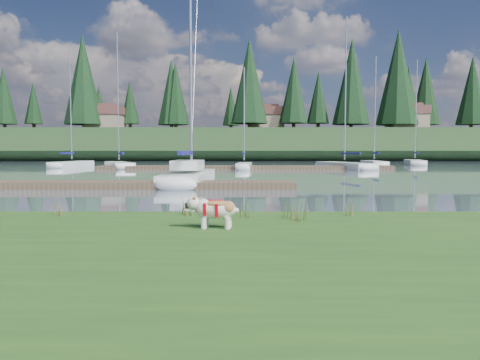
{
  "coord_description": "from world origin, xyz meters",
  "views": [
    {
      "loc": [
        1.68,
        -11.51,
        1.67
      ],
      "look_at": [
        1.65,
        -0.5,
        0.97
      ],
      "focal_mm": 35.0,
      "sensor_mm": 36.0,
      "label": 1
    }
  ],
  "objects": [
    {
      "name": "conifer_2",
      "position": [
        -25.0,
        68.0,
        13.54
      ],
      "size": [
        6.6,
        6.6,
        16.05
      ],
      "color": "#382619",
      "rests_on": "ridge"
    },
    {
      "name": "mud_lip",
      "position": [
        0.0,
        -1.6,
        0.07
      ],
      "size": [
        60.0,
        0.5,
        0.14
      ],
      "primitive_type": "cube",
      "color": "#33281C",
      "rests_on": "ground"
    },
    {
      "name": "sailboat_bg_5",
      "position": [
        21.98,
        43.44,
        0.32
      ],
      "size": [
        3.65,
        8.68,
        12.13
      ],
      "rotation": [
        0.0,
        0.0,
        1.33
      ],
      "color": "silver",
      "rests_on": "ground"
    },
    {
      "name": "house_1",
      "position": [
        6.0,
        71.0,
        7.31
      ],
      "size": [
        6.3,
        5.3,
        4.65
      ],
      "color": "gray",
      "rests_on": "ridge"
    },
    {
      "name": "conifer_7",
      "position": [
        42.0,
        71.0,
        12.19
      ],
      "size": [
        5.28,
        5.28,
        13.2
      ],
      "color": "#382619",
      "rests_on": "ridge"
    },
    {
      "name": "conifer_5",
      "position": [
        15.0,
        70.0,
        10.83
      ],
      "size": [
        3.96,
        3.96,
        10.35
      ],
      "color": "#382619",
      "rests_on": "ridge"
    },
    {
      "name": "bank",
      "position": [
        0.0,
        -6.0,
        0.17
      ],
      "size": [
        60.0,
        9.0,
        0.35
      ],
      "primitive_type": "cube",
      "color": "#284D1A",
      "rests_on": "ground"
    },
    {
      "name": "sailboat_bg_1",
      "position": [
        -10.23,
        33.43,
        0.33
      ],
      "size": [
        4.97,
        8.58,
        12.77
      ],
      "rotation": [
        0.0,
        0.0,
        1.98
      ],
      "color": "silver",
      "rests_on": "ground"
    },
    {
      "name": "weed_4",
      "position": [
        2.59,
        -2.53,
        0.57
      ],
      "size": [
        0.17,
        0.14,
        0.51
      ],
      "color": "#475B23",
      "rests_on": "bank"
    },
    {
      "name": "weed_2",
      "position": [
        2.8,
        -2.87,
        0.63
      ],
      "size": [
        0.17,
        0.14,
        0.67
      ],
      "color": "#475B23",
      "rests_on": "bank"
    },
    {
      "name": "conifer_4",
      "position": [
        3.0,
        66.0,
        13.09
      ],
      "size": [
        6.16,
        6.16,
        15.1
      ],
      "color": "#382619",
      "rests_on": "ridge"
    },
    {
      "name": "dock_far",
      "position": [
        2.0,
        30.0,
        0.15
      ],
      "size": [
        26.0,
        2.2,
        0.3
      ],
      "primitive_type": "cube",
      "color": "#4C3D2C",
      "rests_on": "ground"
    },
    {
      "name": "conifer_3",
      "position": [
        -10.0,
        72.0,
        11.74
      ],
      "size": [
        4.84,
        4.84,
        12.25
      ],
      "color": "#382619",
      "rests_on": "ridge"
    },
    {
      "name": "ground",
      "position": [
        0.0,
        30.0,
        0.0
      ],
      "size": [
        200.0,
        200.0,
        0.0
      ],
      "primitive_type": "plane",
      "color": "slate",
      "rests_on": "ground"
    },
    {
      "name": "weed_1",
      "position": [
        1.76,
        -2.42,
        0.57
      ],
      "size": [
        0.17,
        0.14,
        0.52
      ],
      "color": "#475B23",
      "rests_on": "bank"
    },
    {
      "name": "weed_3",
      "position": [
        -1.98,
        -2.21,
        0.56
      ],
      "size": [
        0.17,
        0.14,
        0.49
      ],
      "color": "#475B23",
      "rests_on": "bank"
    },
    {
      "name": "conifer_6",
      "position": [
        28.0,
        68.0,
        13.99
      ],
      "size": [
        7.04,
        7.04,
        17.0
      ],
      "color": "#382619",
      "rests_on": "ridge"
    },
    {
      "name": "bulldog",
      "position": [
        1.23,
        -3.64,
        0.68
      ],
      "size": [
        0.89,
        0.43,
        0.53
      ],
      "rotation": [
        0.0,
        0.0,
        3.04
      ],
      "color": "silver",
      "rests_on": "bank"
    },
    {
      "name": "ridge",
      "position": [
        0.0,
        73.0,
        2.5
      ],
      "size": [
        200.0,
        20.0,
        5.0
      ],
      "primitive_type": "cube",
      "color": "#1F361B",
      "rests_on": "ground"
    },
    {
      "name": "sailboat_bg_3",
      "position": [
        10.89,
        32.02,
        0.32
      ],
      "size": [
        4.36,
        9.67,
        13.81
      ],
      "rotation": [
        0.0,
        0.0,
        1.84
      ],
      "color": "silver",
      "rests_on": "ground"
    },
    {
      "name": "house_0",
      "position": [
        -22.0,
        70.0,
        7.31
      ],
      "size": [
        6.3,
        5.3,
        4.65
      ],
      "color": "gray",
      "rests_on": "ridge"
    },
    {
      "name": "sailboat_bg_0",
      "position": [
        -15.33,
        36.18,
        0.32
      ],
      "size": [
        2.31,
        8.33,
        11.9
      ],
      "rotation": [
        0.0,
        0.0,
        1.49
      ],
      "color": "silver",
      "rests_on": "ground"
    },
    {
      "name": "sailboat_bg_4",
      "position": [
        15.77,
        38.64,
        0.33
      ],
      "size": [
        2.06,
        7.95,
        11.61
      ],
      "rotation": [
        0.0,
        0.0,
        1.5
      ],
      "color": "silver",
      "rests_on": "ground"
    },
    {
      "name": "house_2",
      "position": [
        30.0,
        69.0,
        7.31
      ],
      "size": [
        6.3,
        5.3,
        4.65
      ],
      "color": "gray",
      "rests_on": "ridge"
    },
    {
      "name": "weed_0",
      "position": [
        0.58,
        -2.19,
        0.6
      ],
      "size": [
        0.17,
        0.14,
        0.6
      ],
      "color": "#475B23",
      "rests_on": "bank"
    },
    {
      "name": "weed_5",
      "position": [
        3.86,
        -2.21,
        0.55
      ],
      "size": [
        0.17,
        0.14,
        0.48
      ],
      "color": "#475B23",
      "rests_on": "bank"
    },
    {
      "name": "conifer_1",
      "position": [
        -40.0,
        71.0,
        11.28
      ],
      "size": [
        4.4,
        4.4,
        11.3
      ],
      "color": "#382619",
      "rests_on": "ridge"
    },
    {
      "name": "sailboat_main",
      "position": [
        -0.94,
        12.86,
        0.42
      ],
      "size": [
        2.11,
        9.41,
        13.42
      ],
      "rotation": [
        0.0,
        0.0,
        1.54
      ],
      "color": "silver",
      "rests_on": "ground"
    },
    {
      "name": "dock_near",
      "position": [
        -4.0,
        9.0,
        0.15
      ],
      "size": [
        16.0,
        2.0,
        0.3
      ],
      "primitive_type": "cube",
      "color": "#4C3D2C",
      "rests_on": "ground"
    },
    {
      "name": "sailboat_bg_2",
      "position": [
        1.96,
        30.23,
        0.34
      ],
      "size": [
        1.51,
        5.9,
        9.02
      ],
      "rotation": [
        0.0,
        0.0,
        1.51
      ],
      "color": "silver",
      "rests_on": "ground"
    }
  ]
}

